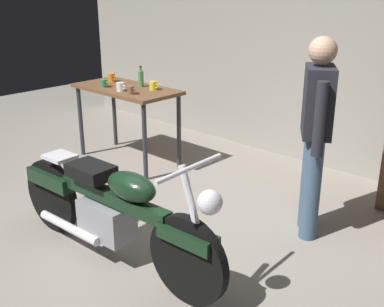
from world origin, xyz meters
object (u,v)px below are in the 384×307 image
at_px(motorcycle, 111,209).
at_px(mug_brown_stoneware, 131,90).
at_px(mug_green_speckled, 104,83).
at_px(mug_orange_travel, 112,78).
at_px(bottle, 141,79).
at_px(mug_white_ceramic, 121,87).
at_px(mug_yellow_tall, 153,86).
at_px(person_standing, 316,130).

distance_m(motorcycle, mug_brown_stoneware, 1.93).
xyz_separation_m(mug_green_speckled, mug_orange_travel, (-0.18, 0.25, 0.01)).
distance_m(mug_green_speckled, bottle, 0.43).
relative_size(motorcycle, mug_brown_stoneware, 19.67).
distance_m(mug_brown_stoneware, bottle, 0.38).
distance_m(motorcycle, mug_white_ceramic, 2.09).
bearing_deg(mug_brown_stoneware, mug_yellow_tall, 85.90).
xyz_separation_m(mug_green_speckled, mug_brown_stoneware, (0.51, -0.02, 0.00)).
relative_size(mug_green_speckled, bottle, 0.49).
distance_m(mug_orange_travel, mug_brown_stoneware, 0.74).
xyz_separation_m(motorcycle, mug_brown_stoneware, (-1.31, 1.33, 0.50)).
bearing_deg(bottle, motorcycle, -47.41).
height_order(person_standing, mug_green_speckled, person_standing).
distance_m(person_standing, mug_brown_stoneware, 2.17).
height_order(motorcycle, mug_yellow_tall, same).
xyz_separation_m(mug_green_speckled, bottle, (0.30, 0.30, 0.05)).
height_order(mug_yellow_tall, bottle, bottle).
xyz_separation_m(mug_green_speckled, mug_white_ceramic, (0.31, -0.00, 0.00)).
xyz_separation_m(person_standing, mug_green_speckled, (-2.67, -0.09, 0.02)).
bearing_deg(mug_white_ceramic, bottle, 90.17).
bearing_deg(person_standing, mug_white_ceramic, 58.66).
distance_m(mug_green_speckled, mug_orange_travel, 0.31).
height_order(mug_orange_travel, mug_brown_stoneware, mug_orange_travel).
distance_m(motorcycle, mug_yellow_tall, 2.14).
height_order(person_standing, mug_orange_travel, person_standing).
xyz_separation_m(mug_white_ceramic, mug_brown_stoneware, (0.20, -0.02, -0.00)).
xyz_separation_m(mug_green_speckled, mug_yellow_tall, (0.53, 0.29, 0.00)).
bearing_deg(mug_white_ceramic, mug_brown_stoneware, -5.83).
bearing_deg(mug_brown_stoneware, motorcycle, -45.30).
distance_m(person_standing, mug_white_ceramic, 2.37).
distance_m(mug_green_speckled, mug_yellow_tall, 0.60).
distance_m(motorcycle, mug_orange_travel, 2.61).
bearing_deg(mug_yellow_tall, mug_brown_stoneware, -94.10).
relative_size(mug_white_ceramic, mug_brown_stoneware, 1.10).
bearing_deg(mug_yellow_tall, bottle, 176.86).
xyz_separation_m(motorcycle, mug_green_speckled, (-1.82, 1.35, 0.49)).
distance_m(person_standing, mug_green_speckled, 2.67).
bearing_deg(mug_brown_stoneware, mug_orange_travel, 158.26).
bearing_deg(mug_green_speckled, person_standing, 1.98).
bearing_deg(mug_white_ceramic, motorcycle, -41.67).
bearing_deg(bottle, mug_brown_stoneware, -57.88).
bearing_deg(bottle, mug_orange_travel, -174.25).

